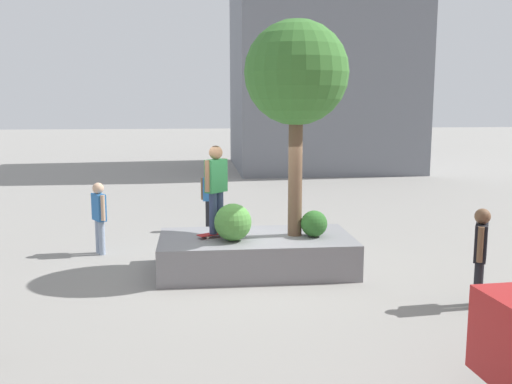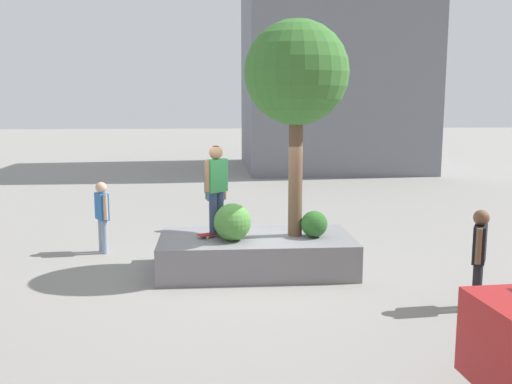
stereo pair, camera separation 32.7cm
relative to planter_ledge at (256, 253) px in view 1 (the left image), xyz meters
name	(u,v)px [view 1 (the left image)]	position (x,y,z in m)	size (l,w,h in m)	color
ground_plane	(252,271)	(0.08, 0.06, -0.35)	(120.00, 120.00, 0.00)	gray
planter_ledge	(256,253)	(0.00, 0.00, 0.00)	(3.85, 2.00, 0.70)	gray
plaza_tree	(296,75)	(-0.79, -0.03, 3.53)	(2.03, 2.03, 4.24)	brown
boxwood_shrub	(314,224)	(-1.15, 0.14, 0.62)	(0.53, 0.53, 0.53)	#2D6628
hedge_clump	(233,222)	(0.48, 0.30, 0.71)	(0.73, 0.73, 0.73)	#4C8C3D
skateboard	(217,234)	(0.78, -0.08, 0.41)	(0.80, 0.57, 0.07)	#A51E1E
skateboarder	(216,183)	(0.78, -0.08, 1.43)	(0.47, 0.47, 1.75)	navy
pedestrian_crossing	(480,250)	(-3.46, 2.42, 0.60)	(0.38, 0.50, 1.66)	black
passerby_with_bag	(99,213)	(3.32, -1.64, 0.58)	(0.38, 0.48, 1.61)	#8C9EB7
bystander_watching	(212,194)	(0.77, -3.81, 0.60)	(0.56, 0.25, 1.65)	black
plaza_lowrise_south	(320,38)	(-5.12, -17.95, 6.14)	(8.54, 8.36, 12.99)	slate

